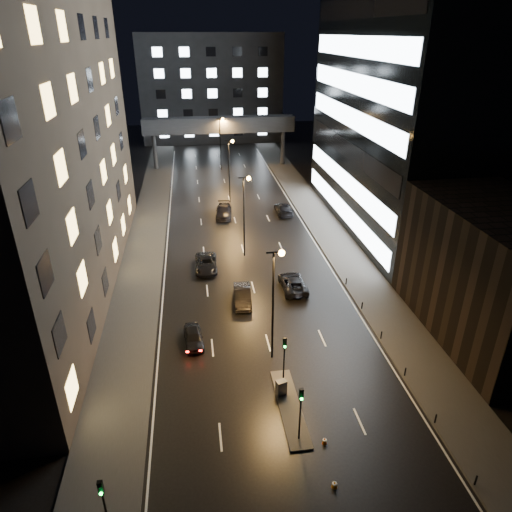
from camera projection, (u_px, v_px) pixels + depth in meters
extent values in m
plane|color=black|center=(235.00, 220.00, 67.61)|extent=(160.00, 160.00, 0.00)
cube|color=#383533|center=(147.00, 238.00, 61.56)|extent=(5.00, 110.00, 0.15)
cube|color=#383533|center=(326.00, 228.00, 64.71)|extent=(5.00, 110.00, 0.15)
cube|color=#2D2319|center=(3.00, 94.00, 41.72)|extent=(15.00, 48.00, 40.00)
cube|color=black|center=(496.00, 275.00, 39.95)|extent=(10.00, 18.00, 12.00)
cube|color=black|center=(432.00, 55.00, 57.25)|extent=(20.00, 36.00, 45.00)
cube|color=#333335|center=(211.00, 88.00, 113.57)|extent=(34.00, 14.00, 25.00)
cube|color=#333335|center=(219.00, 125.00, 90.49)|extent=(30.00, 3.00, 3.00)
cylinder|color=#333335|center=(155.00, 152.00, 91.06)|extent=(0.80, 0.80, 7.00)
cylinder|color=#333335|center=(283.00, 148.00, 94.34)|extent=(0.80, 0.80, 7.00)
cube|color=#383533|center=(290.00, 407.00, 33.88)|extent=(1.60, 8.00, 0.15)
cylinder|color=black|center=(284.00, 366.00, 35.29)|extent=(0.12, 0.12, 3.50)
cube|color=black|center=(285.00, 343.00, 34.32)|extent=(0.28, 0.22, 0.90)
sphere|color=#0CFF33|center=(285.00, 347.00, 34.32)|extent=(0.18, 0.18, 0.18)
cylinder|color=black|center=(300.00, 419.00, 30.41)|extent=(0.12, 0.12, 3.50)
cube|color=black|center=(301.00, 394.00, 29.43)|extent=(0.28, 0.22, 0.90)
sphere|color=#0CFF33|center=(302.00, 399.00, 29.43)|extent=(0.18, 0.18, 0.18)
cube|color=black|center=(101.00, 488.00, 23.57)|extent=(0.28, 0.22, 0.90)
sphere|color=#0CFF33|center=(101.00, 494.00, 23.57)|extent=(0.18, 0.18, 0.18)
cylinder|color=black|center=(475.00, 481.00, 27.86)|extent=(0.12, 0.12, 0.90)
cylinder|color=black|center=(435.00, 419.00, 32.30)|extent=(0.12, 0.12, 0.90)
cylinder|color=black|center=(405.00, 373.00, 36.74)|extent=(0.12, 0.12, 0.90)
cylinder|color=black|center=(381.00, 336.00, 41.18)|extent=(0.12, 0.12, 0.90)
cylinder|color=black|center=(362.00, 306.00, 45.61)|extent=(0.12, 0.12, 0.90)
cylinder|color=black|center=(346.00, 282.00, 50.05)|extent=(0.12, 0.12, 0.90)
cylinder|color=black|center=(273.00, 308.00, 36.99)|extent=(0.18, 0.18, 10.00)
cylinder|color=black|center=(274.00, 252.00, 34.78)|extent=(1.20, 0.12, 0.12)
sphere|color=#FF9E38|center=(282.00, 253.00, 34.90)|extent=(0.50, 0.50, 0.50)
cylinder|color=black|center=(244.00, 218.00, 54.75)|extent=(0.18, 0.18, 10.00)
cylinder|color=black|center=(244.00, 178.00, 52.53)|extent=(1.20, 0.12, 0.12)
sphere|color=#FF9E38|center=(249.00, 178.00, 52.65)|extent=(0.50, 0.50, 0.50)
cylinder|color=black|center=(229.00, 172.00, 72.50)|extent=(0.18, 0.18, 10.00)
cylinder|color=black|center=(228.00, 141.00, 70.29)|extent=(1.20, 0.12, 0.12)
sphere|color=#FF9E38|center=(232.00, 141.00, 70.41)|extent=(0.50, 0.50, 0.50)
cylinder|color=black|center=(220.00, 145.00, 90.26)|extent=(0.18, 0.18, 10.00)
cylinder|color=black|center=(219.00, 119.00, 88.05)|extent=(1.20, 0.12, 0.12)
sphere|color=#FF9E38|center=(223.00, 119.00, 88.17)|extent=(0.50, 0.50, 0.50)
imported|color=black|center=(194.00, 337.00, 40.62)|extent=(1.96, 4.13, 1.37)
imported|color=black|center=(242.00, 296.00, 46.75)|extent=(1.96, 4.93, 1.60)
imported|color=black|center=(206.00, 264.00, 53.31)|extent=(2.64, 5.49, 1.51)
imported|color=black|center=(224.00, 211.00, 68.68)|extent=(2.88, 5.84, 1.63)
imported|color=black|center=(293.00, 283.00, 49.22)|extent=(2.59, 5.44, 1.50)
imported|color=black|center=(284.00, 209.00, 69.61)|extent=(2.26, 5.52, 1.60)
cube|color=#4F4F52|center=(281.00, 387.00, 34.73)|extent=(0.88, 0.72, 1.26)
cone|color=orange|center=(335.00, 484.00, 27.90)|extent=(0.41, 0.41, 0.49)
cone|color=#FC5F0D|center=(325.00, 441.00, 30.84)|extent=(0.41, 0.41, 0.55)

